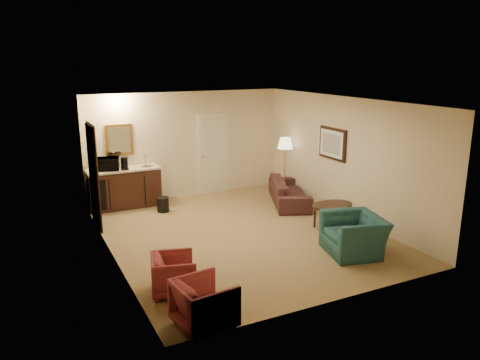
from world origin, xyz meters
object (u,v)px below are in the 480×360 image
Objects in this scene: floor_lamp at (285,167)px; microwave at (107,163)px; rose_chair_near at (174,272)px; coffee_table at (332,216)px; teal_armchair at (354,228)px; rose_chair_far at (204,302)px; waste_bin at (163,204)px; wetbar_cabinet at (125,188)px; coffee_maker at (124,163)px; sofa at (289,187)px.

floor_lamp reaches higher than microwave.
microwave is (-0.05, 4.47, 0.77)m from rose_chair_near.
teal_armchair is at bearing -109.62° from coffee_table.
waste_bin is at bearing -17.65° from rose_chair_far.
waste_bin is (0.99, 3.74, -0.16)m from rose_chair_near.
wetbar_cabinet is 0.62m from coffee_maker.
rose_chair_near is 3.94m from coffee_table.
rose_chair_far is 4.89m from waste_bin.
microwave is 0.38m from coffee_maker.
coffee_maker reaches higher than rose_chair_far.
sofa reaches higher than rose_chair_far.
microwave is (-4.21, 0.79, 0.36)m from floor_lamp.
rose_chair_near is at bearing -76.29° from teal_armchair.
coffee_table is (3.76, 1.18, -0.07)m from rose_chair_near.
coffee_maker reaches higher than rose_chair_near.
floor_lamp is 3.22m from waste_bin.
floor_lamp is (0.40, 2.50, 0.48)m from coffee_table.
teal_armchair is 4.43m from waste_bin.
rose_chair_near is (-3.91, -3.04, -0.06)m from sofa.
floor_lamp is (0.83, 3.69, 0.28)m from teal_armchair.
waste_bin is 1.28m from coffee_maker.
rose_chair_near is at bearing -74.14° from microwave.
floor_lamp is at bearing -33.86° from rose_chair_near.
coffee_table is at bearing -42.74° from waste_bin.
coffee_table is 2.58m from floor_lamp.
teal_armchair is 1.18× the size of coffee_table.
sofa is 1.33× the size of floor_lamp.
teal_armchair reaches higher than waste_bin.
microwave is (-0.36, 0.01, 0.64)m from wetbar_cabinet.
wetbar_cabinet is 4.47m from rose_chair_near.
sofa reaches higher than coffee_table.
wetbar_cabinet is 1.55× the size of teal_armchair.
microwave reaches higher than rose_chair_near.
floor_lamp is at bearing -47.52° from rose_chair_far.
floor_lamp reaches higher than teal_armchair.
coffee_table is 3.04× the size of coffee_maker.
coffee_maker is at bearing 170.27° from floor_lamp.
coffee_maker is at bearing 10.53° from rose_chair_near.
teal_armchair is 2.04× the size of microwave.
coffee_maker reaches higher than wetbar_cabinet.
wetbar_cabinet is 1.11× the size of floor_lamp.
teal_armchair is 1.28m from coffee_table.
rose_chair_near is at bearing -104.85° from waste_bin.
rose_chair_near is 1.06m from rose_chair_far.
microwave is (-3.96, 1.43, 0.71)m from sofa.
microwave is at bearing 144.84° from waste_bin.
rose_chair_far is at bearing 159.94° from sofa.
coffee_maker is (-3.85, 0.66, 0.33)m from floor_lamp.
teal_armchair reaches higher than rose_chair_near.
waste_bin is at bearing -49.38° from coffee_maker.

